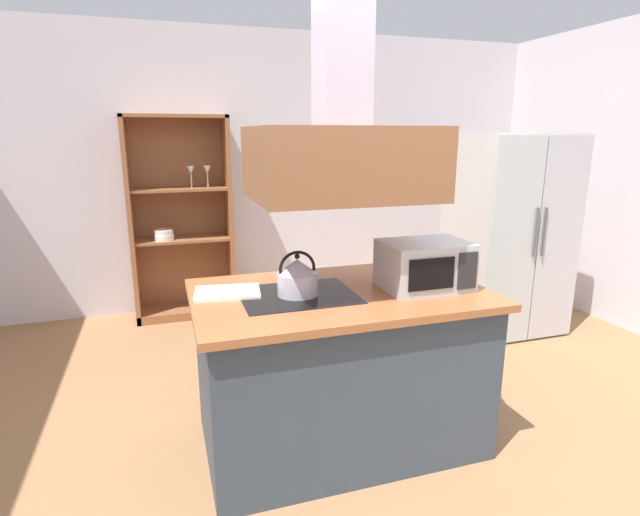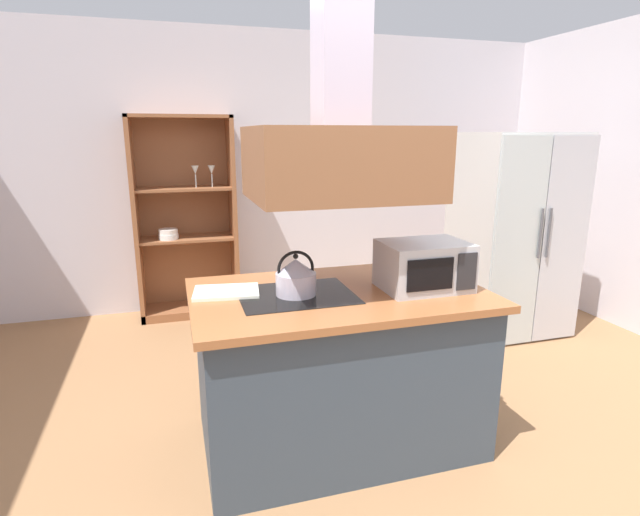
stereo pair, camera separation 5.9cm
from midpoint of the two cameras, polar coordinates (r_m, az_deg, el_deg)
name	(u,v)px [view 1 (the left image)]	position (r m, az deg, el deg)	size (l,w,h in m)	color
ground_plane	(379,472)	(2.86, 6.18, -23.18)	(7.80, 7.80, 0.00)	#936843
wall_back	(261,172)	(5.17, -7.14, 9.79)	(6.00, 0.12, 2.70)	silver
kitchen_island	(339,367)	(2.87, 1.58, -12.33)	(1.57, 0.97, 0.90)	#34424F
range_hood	(341,138)	(2.57, 1.78, 13.61)	(0.90, 0.70, 1.30)	brown
refrigerator	(508,234)	(4.68, 20.35, 2.61)	(0.90, 0.77, 1.74)	beige
dish_cabinet	(182,229)	(4.93, -15.90, 3.21)	(0.93, 0.40, 1.89)	brown
kettle	(297,277)	(2.60, -3.25, -2.17)	(0.21, 0.21, 0.24)	#BDB4C6
cutting_board	(227,292)	(2.69, -11.16, -3.89)	(0.34, 0.24, 0.02)	white
microwave	(425,265)	(2.77, 11.29, -0.79)	(0.46, 0.35, 0.26)	#B7BABF
wine_glass_on_counter	(428,248)	(3.07, 11.77, 1.07)	(0.08, 0.08, 0.21)	silver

